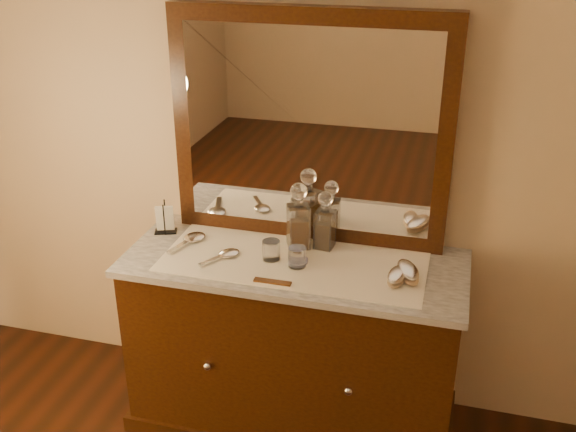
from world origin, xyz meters
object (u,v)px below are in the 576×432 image
(brush_near, at_px, (397,276))
(hand_mirror_inner, at_px, (226,255))
(mirror_frame, at_px, (309,129))
(comb, at_px, (272,282))
(decanter_right, at_px, (325,226))
(hand_mirror_outer, at_px, (192,239))
(pin_dish, at_px, (298,261))
(dresser_cabinet, at_px, (294,346))
(decanter_left, at_px, (299,223))
(brush_far, at_px, (408,272))
(napkin_rack, at_px, (165,220))

(brush_near, xyz_separation_m, hand_mirror_inner, (-0.72, 0.02, -0.01))
(mirror_frame, relative_size, comb, 7.94)
(mirror_frame, height_order, decanter_right, mirror_frame)
(hand_mirror_outer, relative_size, hand_mirror_inner, 1.19)
(pin_dish, bearing_deg, hand_mirror_outer, 172.69)
(dresser_cabinet, distance_m, decanter_left, 0.57)
(pin_dish, distance_m, comb, 0.20)
(decanter_left, height_order, hand_mirror_inner, decanter_left)
(pin_dish, relative_size, decanter_right, 0.32)
(mirror_frame, xyz_separation_m, hand_mirror_outer, (-0.48, -0.20, -0.49))
(brush_near, bearing_deg, decanter_left, 157.58)
(mirror_frame, bearing_deg, comb, -94.36)
(hand_mirror_outer, height_order, hand_mirror_inner, hand_mirror_outer)
(pin_dish, bearing_deg, brush_far, -0.72)
(mirror_frame, xyz_separation_m, brush_near, (0.44, -0.31, -0.47))
(brush_far, height_order, hand_mirror_outer, brush_far)
(comb, bearing_deg, decanter_left, 85.74)
(mirror_frame, distance_m, decanter_right, 0.42)
(comb, distance_m, napkin_rack, 0.68)
(dresser_cabinet, relative_size, brush_far, 7.37)
(pin_dish, bearing_deg, hand_mirror_inner, -174.25)
(dresser_cabinet, xyz_separation_m, decanter_left, (-0.01, 0.12, 0.56))
(mirror_frame, relative_size, brush_near, 7.42)
(pin_dish, height_order, comb, pin_dish)
(dresser_cabinet, distance_m, hand_mirror_outer, 0.66)
(pin_dish, relative_size, hand_mirror_inner, 0.42)
(hand_mirror_inner, bearing_deg, napkin_rack, 155.80)
(pin_dish, xyz_separation_m, brush_far, (0.45, -0.01, 0.02))
(brush_near, distance_m, hand_mirror_inner, 0.72)
(decanter_right, height_order, hand_mirror_inner, decanter_right)
(comb, bearing_deg, hand_mirror_inner, 147.99)
(dresser_cabinet, distance_m, comb, 0.49)
(dresser_cabinet, relative_size, napkin_rack, 9.42)
(brush_near, distance_m, hand_mirror_outer, 0.93)
(decanter_left, xyz_separation_m, brush_far, (0.49, -0.14, -0.09))
(napkin_rack, distance_m, decanter_left, 0.63)
(dresser_cabinet, bearing_deg, napkin_rack, 170.59)
(brush_far, height_order, hand_mirror_inner, brush_far)
(napkin_rack, distance_m, hand_mirror_inner, 0.38)
(dresser_cabinet, bearing_deg, decanter_right, 55.65)
(hand_mirror_outer, bearing_deg, hand_mirror_inner, -26.12)
(napkin_rack, height_order, brush_near, napkin_rack)
(decanter_right, xyz_separation_m, brush_near, (0.34, -0.21, -0.08))
(mirror_frame, relative_size, decanter_right, 4.58)
(comb, distance_m, decanter_left, 0.34)
(dresser_cabinet, relative_size, decanter_left, 4.70)
(brush_far, bearing_deg, mirror_frame, 150.36)
(decanter_left, xyz_separation_m, hand_mirror_outer, (-0.47, -0.07, -0.11))
(brush_near, bearing_deg, dresser_cabinet, 171.22)
(napkin_rack, relative_size, brush_far, 0.78)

